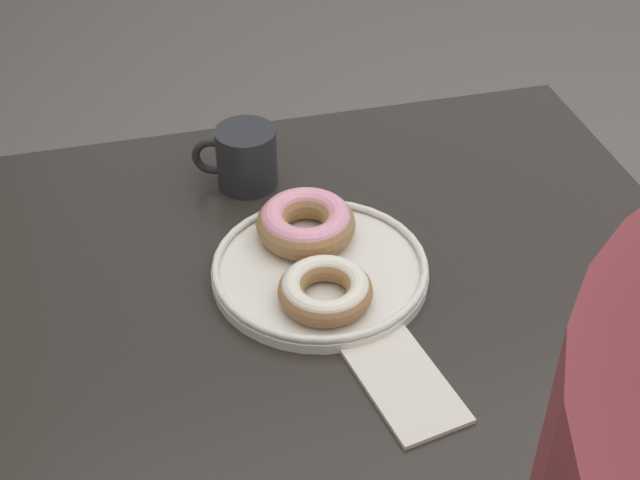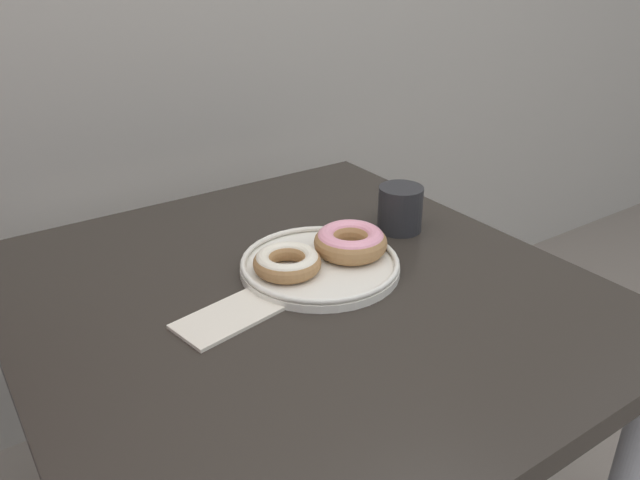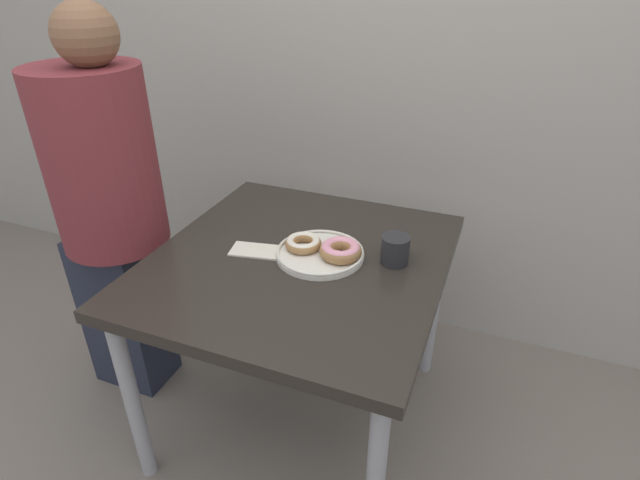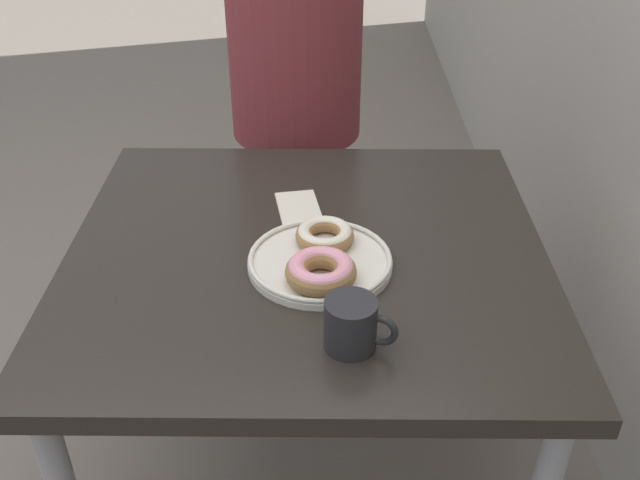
# 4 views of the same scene
# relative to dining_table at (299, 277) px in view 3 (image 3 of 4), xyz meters

# --- Properties ---
(wall_back) EXTENTS (8.00, 0.05, 2.60)m
(wall_back) POSITION_rel_dining_table_xyz_m (0.00, 0.77, 0.67)
(wall_back) COLOR #9E998E
(wall_back) RESTS_ON ground_plane
(dining_table) EXTENTS (0.90, 0.95, 0.71)m
(dining_table) POSITION_rel_dining_table_xyz_m (0.00, 0.00, 0.00)
(dining_table) COLOR #28231E
(dining_table) RESTS_ON ground_plane
(donut_plate) EXTENTS (0.30, 0.28, 0.06)m
(donut_plate) POSITION_rel_dining_table_xyz_m (0.07, 0.03, 0.10)
(donut_plate) COLOR silver
(donut_plate) RESTS_ON dining_table
(coffee_mug) EXTENTS (0.09, 0.12, 0.09)m
(coffee_mug) POSITION_rel_dining_table_xyz_m (0.29, 0.08, 0.12)
(coffee_mug) COLOR #232326
(coffee_mug) RESTS_ON dining_table
(person_figure) EXTENTS (0.36, 0.36, 1.43)m
(person_figure) POSITION_rel_dining_table_xyz_m (-0.69, -0.05, 0.15)
(person_figure) COLOR #232838
(person_figure) RESTS_ON ground_plane
(napkin) EXTENTS (0.17, 0.12, 0.01)m
(napkin) POSITION_rel_dining_table_xyz_m (-0.14, -0.02, 0.08)
(napkin) COLOR beige
(napkin) RESTS_ON dining_table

